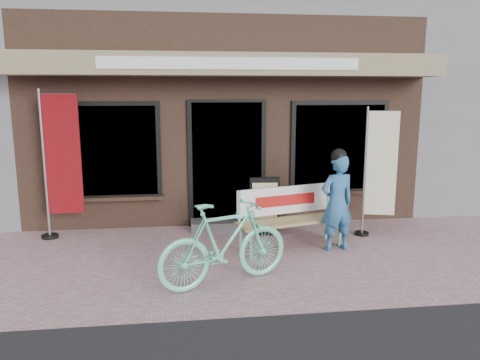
{
  "coord_description": "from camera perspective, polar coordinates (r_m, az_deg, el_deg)",
  "views": [
    {
      "loc": [
        -0.78,
        -6.0,
        2.34
      ],
      "look_at": [
        0.06,
        0.7,
        1.05
      ],
      "focal_mm": 35.0,
      "sensor_mm": 36.0,
      "label": 1
    }
  ],
  "objects": [
    {
      "name": "bicycle",
      "position": [
        5.72,
        -1.89,
        -7.74
      ],
      "size": [
        1.79,
        1.09,
        1.04
      ],
      "primitive_type": "imported",
      "rotation": [
        0.0,
        0.0,
        1.95
      ],
      "color": "#72DFB7",
      "rests_on": "ground"
    },
    {
      "name": "bench",
      "position": [
        7.12,
        5.92,
        -3.94
      ],
      "size": [
        1.73,
        0.86,
        0.91
      ],
      "rotation": [
        0.0,
        0.0,
        0.27
      ],
      "color": "#72DFB7",
      "rests_on": "ground"
    },
    {
      "name": "person",
      "position": [
        7.03,
        11.75,
        -2.5
      ],
      "size": [
        0.58,
        0.44,
        1.52
      ],
      "rotation": [
        0.0,
        0.0,
        0.2
      ],
      "color": "#2C659A",
      "rests_on": "ground"
    },
    {
      "name": "storefront",
      "position": [
        11.01,
        -3.21,
        14.18
      ],
      "size": [
        7.0,
        6.77,
        6.0
      ],
      "color": "black",
      "rests_on": "ground"
    },
    {
      "name": "ground",
      "position": [
        6.49,
        0.21,
        -10.33
      ],
      "size": [
        70.0,
        70.0,
        0.0
      ],
      "primitive_type": "plane",
      "color": "#BC8F96",
      "rests_on": "ground"
    },
    {
      "name": "nobori_red",
      "position": [
        7.91,
        -21.07,
        1.98
      ],
      "size": [
        0.69,
        0.27,
        2.37
      ],
      "rotation": [
        0.0,
        0.0,
        0.02
      ],
      "color": "gray",
      "rests_on": "ground"
    },
    {
      "name": "menu_stand",
      "position": [
        7.64,
        2.99,
        -3.17
      ],
      "size": [
        0.49,
        0.14,
        0.97
      ],
      "rotation": [
        0.0,
        0.0,
        -0.08
      ],
      "color": "black",
      "rests_on": "ground"
    },
    {
      "name": "nobori_cream",
      "position": [
        7.82,
        16.52,
        1.11
      ],
      "size": [
        0.62,
        0.29,
        2.1
      ],
      "rotation": [
        0.0,
        0.0,
        -0.27
      ],
      "color": "gray",
      "rests_on": "ground"
    }
  ]
}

